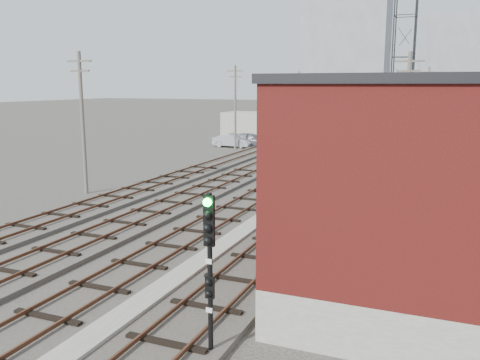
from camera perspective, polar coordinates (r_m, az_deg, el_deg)
The scene contains 23 objects.
ground at distance 67.08m, azimuth 14.50°, elevation 4.37°, with size 320.00×320.00×0.00m, color #282621.
track_right at distance 46.09m, azimuth 13.93°, elevation 1.79°, with size 3.20×90.00×0.39m.
track_mid_right at distance 46.82m, azimuth 9.09°, elevation 2.11°, with size 3.20×90.00×0.39m.
track_mid_left at distance 47.87m, azimuth 4.42°, elevation 2.40°, with size 3.20×90.00×0.39m.
track_left at distance 49.23m, azimuth -0.02°, elevation 2.66°, with size 3.20×90.00×0.39m.
platform_curb at distance 22.87m, azimuth -0.62°, elevation -6.70°, with size 0.90×28.00×0.26m, color gray.
brick_building at distance 18.47m, azimuth 17.24°, elevation -0.19°, with size 6.54×12.20×7.22m.
lattice_tower at distance 41.26m, azimuth 17.75°, elevation 10.92°, with size 1.60×1.60×15.00m.
utility_pole_left_a at distance 33.89m, azimuth -17.27°, elevation 6.53°, with size 1.80×0.24×9.00m.
utility_pole_left_b at distance 55.49m, azimuth -0.54°, elevation 8.43°, with size 1.80×0.24×9.00m.
utility_pole_left_c at distance 79.12m, azimuth 6.59°, elevation 9.02°, with size 1.80×0.24×9.00m.
utility_pole_right_a at distance 34.27m, azimuth 18.17°, elevation 6.52°, with size 1.80×0.24×9.00m.
utility_pole_right_b at distance 64.19m, azimuth 20.25°, elevation 8.08°, with size 1.80×0.24×9.00m.
apartment_left at distance 143.89m, azimuth 11.78°, elevation 13.64°, with size 22.00×14.00×30.00m, color gray.
apartment_right at distance 156.23m, azimuth 22.43°, elevation 12.09°, with size 16.00×12.00×26.00m, color gray.
shed_left at distance 70.88m, azimuth 1.58°, elevation 6.32°, with size 8.00×5.00×3.20m, color gray.
shed_right at distance 76.27m, azimuth 22.37°, elevation 6.13°, with size 6.00×6.00×4.00m, color gray.
signal_mast at distance 12.90m, azimuth -3.46°, elevation -9.09°, with size 0.40×0.42×4.35m.
switch_stand at distance 44.36m, azimuth 6.06°, elevation 2.49°, with size 0.34×0.34×1.47m.
site_trailer at distance 64.98m, azimuth 6.03°, elevation 5.63°, with size 6.55×3.47×2.64m.
car_red at distance 58.32m, azimuth 0.36°, elevation 4.56°, with size 1.79×4.46×1.52m, color maroon.
car_silver at distance 57.33m, azimuth -0.85°, elevation 4.43°, with size 1.56×4.49×1.48m, color #A0A2A7.
car_grey at distance 57.77m, azimuth 1.23°, elevation 4.49°, with size 2.11×5.20×1.51m, color slate.
Camera 1 is at (9.01, -6.11, 6.95)m, focal length 38.00 mm.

